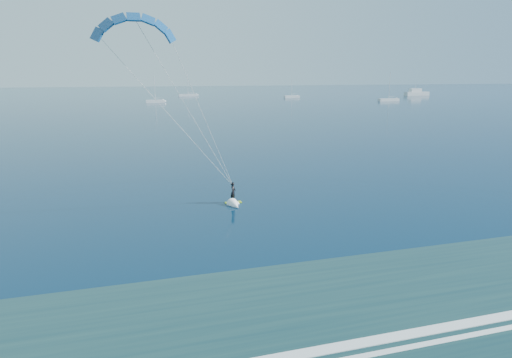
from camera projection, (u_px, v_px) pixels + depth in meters
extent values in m
cube|color=white|center=(380.00, 340.00, 21.37)|extent=(600.00, 0.70, 0.07)
cube|color=#9CC917|center=(233.00, 202.00, 44.12)|extent=(1.60, 0.51, 0.09)
imported|color=black|center=(233.00, 192.00, 43.89)|extent=(0.79, 0.86, 1.97)
cone|color=white|center=(235.00, 206.00, 42.86)|extent=(1.31, 1.74, 1.10)
cube|color=silver|center=(417.00, 94.00, 257.52)|extent=(14.28, 3.81, 2.09)
cube|color=silver|center=(415.00, 90.00, 256.79)|extent=(6.66, 3.05, 1.90)
cylinder|color=silver|center=(416.00, 87.00, 256.35)|extent=(0.16, 0.16, 2.00)
cube|color=silver|center=(155.00, 101.00, 194.41)|extent=(7.86, 2.40, 1.20)
cylinder|color=silver|center=(155.00, 88.00, 193.17)|extent=(0.18, 0.18, 9.83)
cylinder|color=silver|center=(158.00, 98.00, 194.43)|extent=(2.60, 0.12, 0.12)
cube|color=silver|center=(188.00, 95.00, 249.55)|extent=(10.31, 2.40, 1.20)
cylinder|color=silver|center=(188.00, 82.00, 247.99)|extent=(0.18, 0.18, 12.60)
cylinder|color=silver|center=(190.00, 93.00, 249.57)|extent=(2.60, 0.12, 0.12)
cube|color=silver|center=(292.00, 97.00, 233.55)|extent=(7.88, 2.40, 1.20)
cylinder|color=silver|center=(292.00, 86.00, 232.32)|extent=(0.18, 0.18, 9.67)
cylinder|color=silver|center=(294.00, 94.00, 233.57)|extent=(2.60, 0.12, 0.12)
cube|color=silver|center=(389.00, 100.00, 205.46)|extent=(9.76, 2.40, 1.20)
cylinder|color=silver|center=(390.00, 85.00, 203.98)|extent=(0.18, 0.18, 11.88)
cylinder|color=silver|center=(391.00, 97.00, 205.48)|extent=(2.60, 0.12, 0.12)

